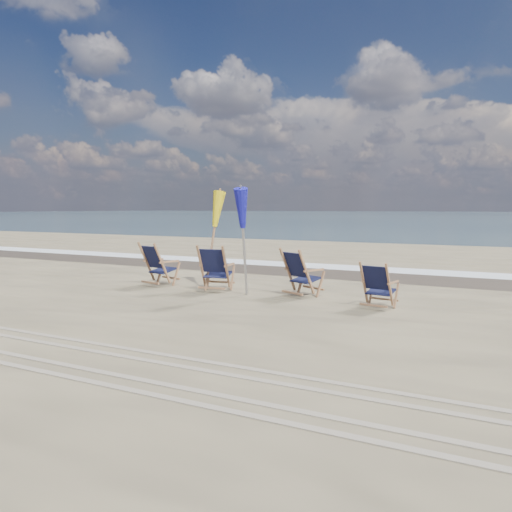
# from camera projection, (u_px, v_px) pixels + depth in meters

# --- Properties ---
(ocean) EXTENTS (400.00, 400.00, 0.00)m
(ocean) POSITION_uv_depth(u_px,v_px,m) (487.00, 215.00, 122.60)
(ocean) COLOR #3D5A65
(ocean) RESTS_ON ground
(surf_foam) EXTENTS (200.00, 1.40, 0.01)m
(surf_foam) POSITION_uv_depth(u_px,v_px,m) (340.00, 267.00, 16.31)
(surf_foam) COLOR silver
(surf_foam) RESTS_ON ground
(wet_sand_strip) EXTENTS (200.00, 2.60, 0.00)m
(wet_sand_strip) POSITION_uv_depth(u_px,v_px,m) (325.00, 272.00, 14.98)
(wet_sand_strip) COLOR #42362A
(wet_sand_strip) RESTS_ON ground
(tire_tracks) EXTENTS (80.00, 1.30, 0.01)m
(tire_tracks) POSITION_uv_depth(u_px,v_px,m) (82.00, 358.00, 6.45)
(tire_tracks) COLOR gray
(tire_tracks) RESTS_ON ground
(beach_chair_0) EXTENTS (0.87, 0.94, 1.10)m
(beach_chair_0) POSITION_uv_depth(u_px,v_px,m) (162.00, 265.00, 12.11)
(beach_chair_0) COLOR #111534
(beach_chair_0) RESTS_ON ground
(beach_chair_1) EXTENTS (0.83, 0.90, 1.10)m
(beach_chair_1) POSITION_uv_depth(u_px,v_px,m) (226.00, 269.00, 11.40)
(beach_chair_1) COLOR #111534
(beach_chair_1) RESTS_ON ground
(beach_chair_2) EXTENTS (0.95, 0.99, 1.07)m
(beach_chair_2) POSITION_uv_depth(u_px,v_px,m) (307.00, 274.00, 10.59)
(beach_chair_2) COLOR #111534
(beach_chair_2) RESTS_ON ground
(beach_chair_3) EXTENTS (0.70, 0.76, 0.93)m
(beach_chair_3) POSITION_uv_depth(u_px,v_px,m) (389.00, 287.00, 9.37)
(beach_chair_3) COLOR #111534
(beach_chair_3) RESTS_ON ground
(umbrella_yellow) EXTENTS (0.30, 0.30, 2.35)m
(umbrella_yellow) POSITION_uv_depth(u_px,v_px,m) (212.00, 213.00, 11.73)
(umbrella_yellow) COLOR #9C6A46
(umbrella_yellow) RESTS_ON ground
(umbrella_blue) EXTENTS (0.30, 0.30, 2.40)m
(umbrella_blue) POSITION_uv_depth(u_px,v_px,m) (244.00, 211.00, 10.71)
(umbrella_blue) COLOR #A5A5AD
(umbrella_blue) RESTS_ON ground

